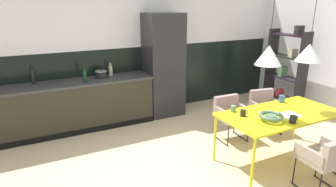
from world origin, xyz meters
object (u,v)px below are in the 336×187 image
(armchair_by_stool, at_px, (230,111))
(mug_dark_espresso, at_px, (243,113))
(bottle_wine_green, at_px, (85,76))
(bottle_oil_tall, at_px, (111,70))
(mug_white_ceramic, at_px, (233,109))
(mug_tall_blue, at_px, (282,99))
(pendant_lamp_over_table_near, at_px, (269,55))
(dining_table, at_px, (280,116))
(armchair_far_side, at_px, (327,156))
(bottle_spice_small, at_px, (33,77))
(armchair_head_of_table, at_px, (265,106))
(refrigerator_column, at_px, (163,65))
(cooking_pot, at_px, (101,74))
(pendant_lamp_over_table_far, at_px, (309,52))
(fruit_bowl, at_px, (271,116))
(open_book, at_px, (289,115))
(open_shelf_unit, at_px, (286,68))
(mug_short_terracotta, at_px, (293,119))

(armchair_by_stool, distance_m, mug_dark_espresso, 0.91)
(armchair_by_stool, relative_size, bottle_wine_green, 2.74)
(bottle_oil_tall, bearing_deg, mug_white_ceramic, -63.25)
(mug_tall_blue, distance_m, pendant_lamp_over_table_near, 1.11)
(dining_table, distance_m, armchair_far_side, 0.83)
(mug_white_ceramic, distance_m, bottle_spice_small, 3.35)
(dining_table, distance_m, pendant_lamp_over_table_near, 0.95)
(bottle_wine_green, bearing_deg, armchair_head_of_table, -27.48)
(refrigerator_column, distance_m, mug_dark_espresso, 2.32)
(mug_dark_espresso, height_order, cooking_pot, cooking_pot)
(armchair_head_of_table, height_order, bottle_wine_green, bottle_wine_green)
(bottle_wine_green, distance_m, pendant_lamp_over_table_far, 3.55)
(armchair_head_of_table, height_order, bottle_oil_tall, bottle_oil_tall)
(mug_white_ceramic, distance_m, mug_dark_espresso, 0.19)
(pendant_lamp_over_table_near, bearing_deg, fruit_bowl, -87.07)
(mug_tall_blue, height_order, pendant_lamp_over_table_near, pendant_lamp_over_table_near)
(fruit_bowl, bearing_deg, pendant_lamp_over_table_far, 8.54)
(fruit_bowl, distance_m, open_book, 0.36)
(dining_table, distance_m, bottle_oil_tall, 3.11)
(mug_white_ceramic, relative_size, open_shelf_unit, 0.07)
(armchair_by_stool, distance_m, pendant_lamp_over_table_near, 1.44)
(armchair_by_stool, bearing_deg, fruit_bowl, 82.68)
(open_book, relative_size, bottle_oil_tall, 1.13)
(cooking_pot, bearing_deg, bottle_oil_tall, 21.36)
(bottle_spice_small, height_order, pendant_lamp_over_table_far, pendant_lamp_over_table_far)
(open_book, height_order, bottle_wine_green, bottle_wine_green)
(refrigerator_column, distance_m, mug_short_terracotta, 2.84)
(mug_short_terracotta, height_order, bottle_spice_small, bottle_spice_small)
(armchair_head_of_table, bearing_deg, open_book, 69.32)
(pendant_lamp_over_table_near, bearing_deg, mug_short_terracotta, -59.00)
(bottle_oil_tall, bearing_deg, dining_table, -56.66)
(mug_dark_espresso, xyz_separation_m, bottle_wine_green, (-1.67, 2.19, 0.21))
(fruit_bowl, height_order, bottle_spice_small, bottle_spice_small)
(armchair_head_of_table, distance_m, bottle_oil_tall, 2.91)
(refrigerator_column, relative_size, bottle_spice_small, 6.97)
(mug_short_terracotta, distance_m, bottle_oil_tall, 3.31)
(open_shelf_unit, bearing_deg, pendant_lamp_over_table_far, -42.48)
(armchair_far_side, bearing_deg, dining_table, 89.19)
(pendant_lamp_over_table_far, bearing_deg, armchair_head_of_table, 75.02)
(armchair_by_stool, xyz_separation_m, open_book, (0.18, -1.03, 0.27))
(mug_white_ceramic, distance_m, bottle_oil_tall, 2.53)
(mug_short_terracotta, distance_m, cooking_pot, 3.34)
(bottle_spice_small, bearing_deg, fruit_bowl, -45.23)
(mug_short_terracotta, bearing_deg, open_shelf_unit, 44.02)
(dining_table, height_order, pendant_lamp_over_table_near, pendant_lamp_over_table_near)
(cooking_pot, xyz_separation_m, bottle_wine_green, (-0.33, -0.17, 0.05))
(mug_short_terracotta, xyz_separation_m, bottle_wine_green, (-2.08, 2.66, 0.21))
(armchair_far_side, bearing_deg, armchair_by_stool, 96.95)
(dining_table, xyz_separation_m, open_book, (0.02, -0.13, 0.05))
(mug_dark_espresso, bearing_deg, pendant_lamp_over_table_near, -32.66)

